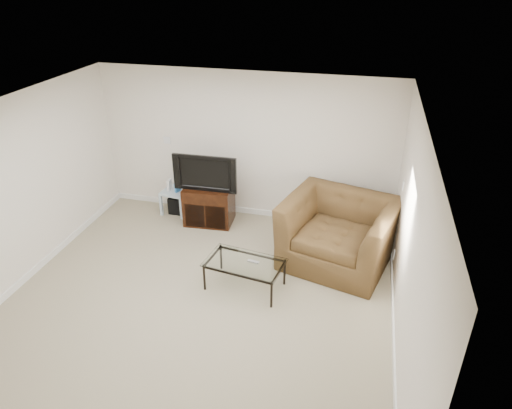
% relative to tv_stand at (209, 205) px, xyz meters
% --- Properties ---
extents(floor, '(5.00, 5.00, 0.00)m').
position_rel_tv_stand_xyz_m(floor, '(0.53, -2.05, -0.33)').
color(floor, tan).
rests_on(floor, ground).
extents(ceiling, '(5.00, 5.00, 0.00)m').
position_rel_tv_stand_xyz_m(ceiling, '(0.53, -2.05, 2.17)').
color(ceiling, white).
rests_on(ceiling, ground).
extents(wall_back, '(5.00, 0.02, 2.50)m').
position_rel_tv_stand_xyz_m(wall_back, '(0.53, 0.45, 0.92)').
color(wall_back, silver).
rests_on(wall_back, ground).
extents(wall_left, '(0.02, 5.00, 2.50)m').
position_rel_tv_stand_xyz_m(wall_left, '(-1.97, -2.05, 0.92)').
color(wall_left, silver).
rests_on(wall_left, ground).
extents(wall_right, '(0.02, 5.00, 2.50)m').
position_rel_tv_stand_xyz_m(wall_right, '(3.03, -2.05, 0.92)').
color(wall_right, silver).
rests_on(wall_right, ground).
extents(plate_back, '(0.12, 0.02, 0.12)m').
position_rel_tv_stand_xyz_m(plate_back, '(-0.87, 0.44, 0.92)').
color(plate_back, white).
rests_on(plate_back, wall_back).
extents(plate_right_switch, '(0.02, 0.09, 0.13)m').
position_rel_tv_stand_xyz_m(plate_right_switch, '(3.02, -0.45, 0.92)').
color(plate_right_switch, white).
rests_on(plate_right_switch, wall_right).
extents(plate_right_outlet, '(0.02, 0.08, 0.12)m').
position_rel_tv_stand_xyz_m(plate_right_outlet, '(3.02, -0.75, -0.03)').
color(plate_right_outlet, white).
rests_on(plate_right_outlet, wall_right).
extents(tv_stand, '(0.83, 0.60, 0.66)m').
position_rel_tv_stand_xyz_m(tv_stand, '(0.00, 0.00, 0.00)').
color(tv_stand, black).
rests_on(tv_stand, floor).
extents(dvd_player, '(0.45, 0.33, 0.06)m').
position_rel_tv_stand_xyz_m(dvd_player, '(0.00, -0.04, 0.22)').
color(dvd_player, black).
rests_on(dvd_player, tv_stand).
extents(television, '(0.99, 0.22, 0.61)m').
position_rel_tv_stand_xyz_m(television, '(0.00, -0.03, 0.63)').
color(television, black).
rests_on(television, tv_stand).
extents(side_table, '(0.49, 0.49, 0.43)m').
position_rel_tv_stand_xyz_m(side_table, '(-0.68, 0.19, -0.12)').
color(side_table, silver).
rests_on(side_table, floor).
extents(subwoofer, '(0.30, 0.30, 0.30)m').
position_rel_tv_stand_xyz_m(subwoofer, '(-0.65, 0.20, -0.18)').
color(subwoofer, black).
rests_on(subwoofer, floor).
extents(game_console, '(0.05, 0.14, 0.20)m').
position_rel_tv_stand_xyz_m(game_console, '(-0.79, 0.18, 0.19)').
color(game_console, white).
rests_on(game_console, side_table).
extents(game_case, '(0.08, 0.13, 0.17)m').
position_rel_tv_stand_xyz_m(game_case, '(-0.63, 0.17, 0.18)').
color(game_case, '#337FCC').
rests_on(game_case, side_table).
extents(recliner, '(1.72, 1.34, 1.33)m').
position_rel_tv_stand_xyz_m(recliner, '(2.21, -0.67, 0.33)').
color(recliner, '#4D3621').
rests_on(recliner, floor).
extents(coffee_table, '(1.11, 0.73, 0.41)m').
position_rel_tv_stand_xyz_m(coffee_table, '(1.05, -1.59, -0.13)').
color(coffee_table, black).
rests_on(coffee_table, floor).
extents(remote, '(0.17, 0.07, 0.02)m').
position_rel_tv_stand_xyz_m(remote, '(1.17, -1.56, 0.09)').
color(remote, '#B2B2B7').
rests_on(remote, coffee_table).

